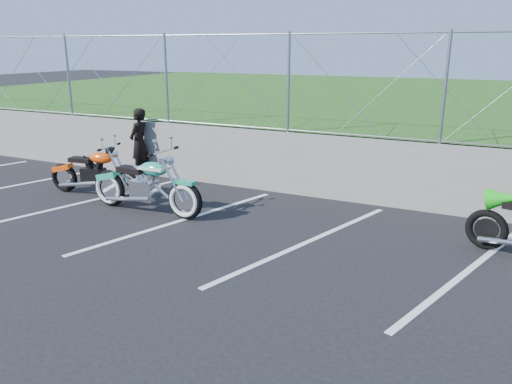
% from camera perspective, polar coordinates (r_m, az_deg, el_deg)
% --- Properties ---
extents(ground, '(90.00, 90.00, 0.00)m').
position_cam_1_polar(ground, '(8.36, -12.22, -5.24)').
color(ground, black).
rests_on(ground, ground).
extents(retaining_wall, '(30.00, 0.22, 1.30)m').
position_cam_1_polar(retaining_wall, '(11.00, -1.26, 3.90)').
color(retaining_wall, slate).
rests_on(retaining_wall, ground).
extents(grass_field, '(30.00, 20.00, 1.30)m').
position_cam_1_polar(grass_field, '(20.31, 11.81, 9.31)').
color(grass_field, '#1F4A13').
rests_on(grass_field, ground).
extents(chain_link_fence, '(28.00, 0.03, 2.00)m').
position_cam_1_polar(chain_link_fence, '(10.77, -1.31, 12.51)').
color(chain_link_fence, gray).
rests_on(chain_link_fence, retaining_wall).
extents(parking_lines, '(18.29, 4.31, 0.01)m').
position_cam_1_polar(parking_lines, '(8.53, -1.66, -4.40)').
color(parking_lines, silver).
rests_on(parking_lines, ground).
extents(cruiser_turquoise, '(2.48, 0.78, 1.23)m').
position_cam_1_polar(cruiser_turquoise, '(9.50, -12.37, 0.53)').
color(cruiser_turquoise, black).
rests_on(cruiser_turquoise, ground).
extents(naked_orange, '(2.13, 0.72, 1.07)m').
position_cam_1_polar(naked_orange, '(10.94, -17.88, 1.99)').
color(naked_orange, black).
rests_on(naked_orange, ground).
extents(person_standing, '(0.47, 0.64, 1.63)m').
position_cam_1_polar(person_standing, '(12.15, -13.21, 5.47)').
color(person_standing, black).
rests_on(person_standing, ground).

